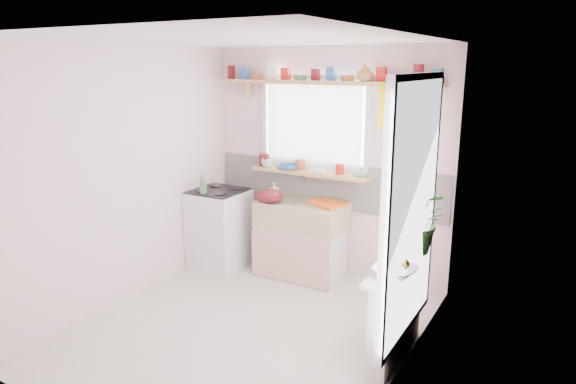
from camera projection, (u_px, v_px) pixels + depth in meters
The scene contains 19 objects.
room at pixel (357, 169), 4.70m from camera, with size 3.20×3.20×3.20m.
sink_unit at pixel (302, 238), 5.69m from camera, with size 0.95×0.65×1.11m.
cooker at pixel (220, 228), 5.94m from camera, with size 0.58×0.58×0.93m.
radiator_ledge at pixel (396, 312), 4.08m from camera, with size 0.22×0.95×0.78m.
windowsill at pixel (310, 173), 5.67m from camera, with size 1.40×0.22×0.04m, color tan.
pine_shelf at pixel (323, 83), 5.35m from camera, with size 2.52×0.24×0.04m, color tan.
shelf_crockery at pixel (323, 75), 5.34m from camera, with size 2.47×0.11×0.12m.
sill_crockery at pixel (306, 166), 5.68m from camera, with size 1.35×0.11×0.12m.
dish_tray at pixel (328, 203), 5.45m from camera, with size 0.37×0.28×0.04m, color #F55B15.
colander at pixel (269, 196), 5.55m from camera, with size 0.31×0.31×0.14m, color #560E17.
jade_plant at pixel (419, 221), 4.24m from camera, with size 0.50×0.43×0.55m, color #346629.
fruit_bowl at pixel (395, 272), 3.80m from camera, with size 0.31×0.31×0.08m, color white.
herb_pot at pixel (385, 273), 3.61m from camera, with size 0.11×0.07×0.21m, color #3C6D2B.
soap_bottle_sink at pixel (274, 191), 5.69m from camera, with size 0.08×0.08×0.18m, color #DBE767.
sill_cup at pixel (267, 163), 5.86m from camera, with size 0.13×0.13×0.10m, color beige.
sill_bowl at pixel (288, 167), 5.73m from camera, with size 0.21×0.21×0.07m, color #3667B0.
shelf_vase at pixel (365, 73), 5.04m from camera, with size 0.16×0.16×0.17m, color #B06B36.
cooker_bottle at pixel (203, 184), 5.65m from camera, with size 0.08×0.08×0.21m, color #3D7B49.
fruit at pixel (396, 264), 3.79m from camera, with size 0.20×0.14×0.10m.
Camera 1 is at (2.42, -3.45, 2.31)m, focal length 32.00 mm.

